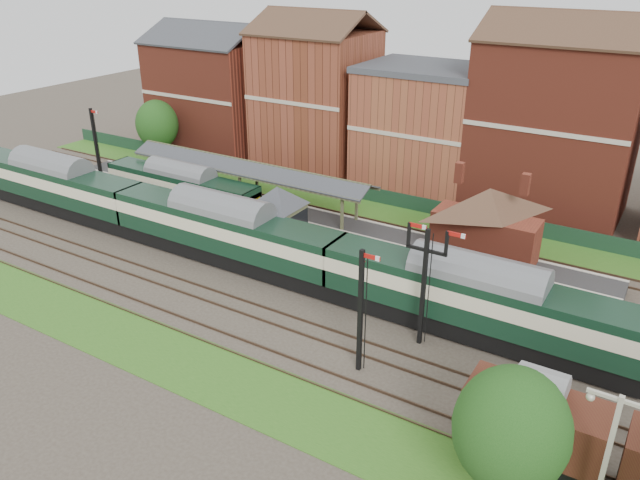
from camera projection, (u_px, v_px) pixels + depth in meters
The scene contains 19 objects.
ground at pixel (287, 280), 47.71m from camera, with size 160.00×160.00×0.00m, color #473D33.
grass_back at pixel (380, 212), 60.06m from camera, with size 90.00×4.50×0.06m, color #2D6619.
grass_front at pixel (177, 359), 38.43m from camera, with size 90.00×5.00×0.06m, color #2D6619.
fence at pixel (390, 198), 61.30m from camera, with size 90.00×0.12×1.50m, color #193823.
platform at pixel (302, 218), 57.41m from camera, with size 55.00×3.40×1.00m, color #2D2D2D.
signal_box at pixel (278, 219), 50.30m from camera, with size 5.40×5.40×6.00m.
brick_hut at pixel (365, 265), 47.35m from camera, with size 3.20×2.64×2.94m.
station_building at pixel (486, 222), 47.88m from camera, with size 8.10×8.10×5.90m.
canopy at pixel (248, 165), 58.53m from camera, with size 26.00×3.89×4.08m.
semaphore_bracket at pixel (425, 279), 38.12m from camera, with size 3.60×0.25×8.18m.
semaphore_platform_end at pixel (96, 144), 66.35m from camera, with size 1.23×0.25×8.00m.
semaphore_siding at pixel (361, 310), 35.80m from camera, with size 1.23×0.25×8.00m.
yard_lamp at pixel (607, 455), 25.77m from camera, with size 2.60×0.22×7.00m.
town_backdrop at pixel (421, 120), 64.15m from camera, with size 69.00×10.00×16.00m.
dmu_train at pixel (223, 230), 49.42m from camera, with size 61.90×3.25×4.76m.
platform_railcar at pixel (182, 187), 59.61m from camera, with size 17.10×2.70×3.94m.
goods_van_a at pixel (534, 422), 30.03m from camera, with size 6.61×2.86×4.01m.
tree_far at pixel (511, 430), 26.49m from camera, with size 5.00×5.00×7.30m.
tree_back at pixel (157, 124), 73.05m from camera, with size 4.95×4.95×7.23m.
Camera 1 is at (24.11, -34.43, 22.93)m, focal length 35.00 mm.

